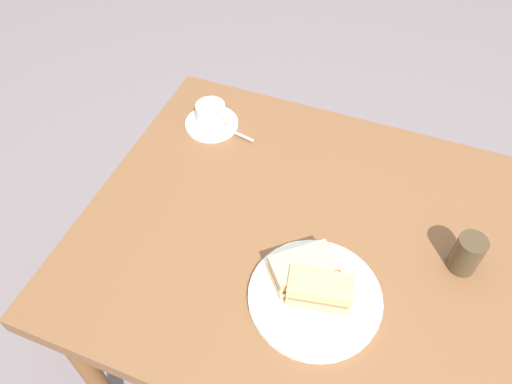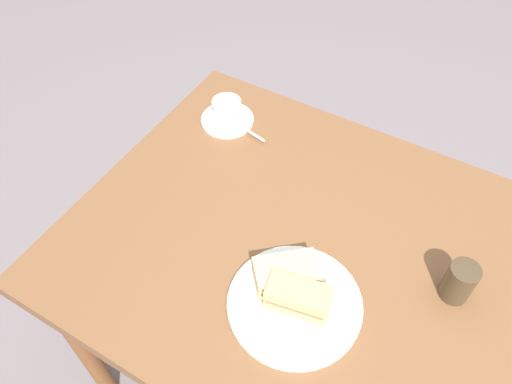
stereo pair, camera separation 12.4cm
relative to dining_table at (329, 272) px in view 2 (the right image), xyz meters
The scene contains 9 objects.
ground_plane 0.69m from the dining_table, ahead, with size 6.00×6.00×0.00m, color slate.
dining_table is the anchor object (origin of this frame).
sandwich_plate 0.18m from the dining_table, 83.42° to the left, with size 0.29×0.29×0.01m, color white.
sandwich_front 0.20m from the dining_table, 86.05° to the left, with size 0.14×0.09×0.06m.
sandwich_back 0.18m from the dining_table, 63.77° to the left, with size 0.16×0.15×0.06m.
coffee_saucer 0.53m from the dining_table, 30.26° to the right, with size 0.15×0.15×0.01m, color white.
coffee_cup 0.54m from the dining_table, 30.30° to the right, with size 0.11×0.08×0.06m.
spoon 0.46m from the dining_table, 33.31° to the right, with size 0.10×0.03×0.01m.
drinking_glass 0.30m from the dining_table, behind, with size 0.06×0.06×0.10m, color #493824.
Camera 2 is at (-0.16, 0.63, 1.75)m, focal length 35.16 mm.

